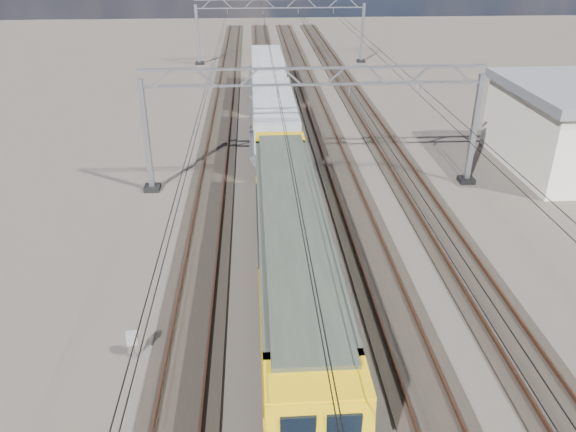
{
  "coord_description": "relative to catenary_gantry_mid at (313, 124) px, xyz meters",
  "views": [
    {
      "loc": [
        -3.39,
        -26.88,
        13.62
      ],
      "look_at": [
        -1.98,
        -4.67,
        2.4
      ],
      "focal_mm": 35.0,
      "sensor_mm": 36.0,
      "label": 1
    }
  ],
  "objects": [
    {
      "name": "ground",
      "position": [
        -0.0,
        -4.0,
        -3.91
      ],
      "size": [
        160.0,
        160.0,
        0.0
      ],
      "primitive_type": "plane",
      "color": "black",
      "rests_on": "ground"
    },
    {
      "name": "track_outer_west",
      "position": [
        -6.0,
        -4.0,
        -3.83
      ],
      "size": [
        2.6,
        140.0,
        0.3
      ],
      "color": "black",
      "rests_on": "ground"
    },
    {
      "name": "track_loco",
      "position": [
        -2.0,
        -4.0,
        -3.83
      ],
      "size": [
        2.6,
        140.0,
        0.3
      ],
      "color": "black",
      "rests_on": "ground"
    },
    {
      "name": "track_inner_east",
      "position": [
        2.0,
        -4.0,
        -3.83
      ],
      "size": [
        2.6,
        140.0,
        0.3
      ],
      "color": "black",
      "rests_on": "ground"
    },
    {
      "name": "track_outer_east",
      "position": [
        6.0,
        -4.0,
        -3.83
      ],
      "size": [
        2.6,
        140.0,
        0.3
      ],
      "color": "black",
      "rests_on": "ground"
    },
    {
      "name": "catenary_gantry_mid",
      "position": [
        0.0,
        0.0,
        0.0
      ],
      "size": [
        19.9,
        0.9,
        7.11
      ],
      "color": "gray",
      "rests_on": "ground"
    },
    {
      "name": "catenary_gantry_far",
      "position": [
        0.0,
        36.0,
        0.0
      ],
      "size": [
        19.9,
        0.9,
        7.11
      ],
      "color": "gray",
      "rests_on": "ground"
    },
    {
      "name": "overhead_wires",
      "position": [
        -0.0,
        4.0,
        1.84
      ],
      "size": [
        12.03,
        140.0,
        0.53
      ],
      "color": "black",
      "rests_on": "ground"
    },
    {
      "name": "locomotive",
      "position": [
        -2.0,
        -11.19,
        -1.58
      ],
      "size": [
        2.76,
        21.1,
        3.62
      ],
      "color": "black",
      "rests_on": "ground"
    },
    {
      "name": "hopper_wagon_lead",
      "position": [
        -2.0,
        6.51,
        -1.67
      ],
      "size": [
        3.38,
        13.0,
        3.25
      ],
      "color": "black",
      "rests_on": "ground"
    },
    {
      "name": "hopper_wagon_mid",
      "position": [
        -2.0,
        20.71,
        -1.67
      ],
      "size": [
        3.38,
        13.0,
        3.25
      ],
      "color": "black",
      "rests_on": "ground"
    },
    {
      "name": "trackside_cabinet",
      "position": [
        -7.89,
        -14.87,
        -3.06
      ],
      "size": [
        0.41,
        0.32,
        1.12
      ],
      "rotation": [
        0.0,
        0.0,
        0.12
      ],
      "color": "gray",
      "rests_on": "ground"
    }
  ]
}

